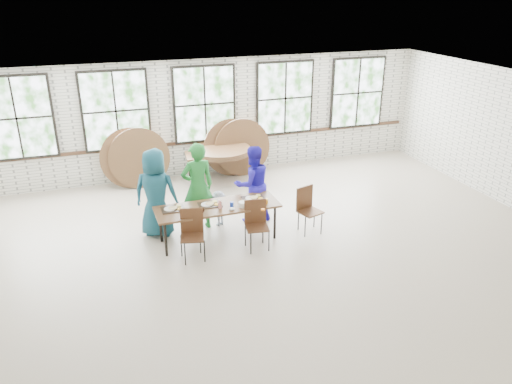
{
  "coord_description": "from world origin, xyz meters",
  "views": [
    {
      "loc": [
        -2.84,
        -7.87,
        4.72
      ],
      "look_at": [
        0.0,
        0.4,
        1.05
      ],
      "focal_mm": 35.0,
      "sensor_mm": 36.0,
      "label": 1
    }
  ],
  "objects_px": {
    "chair_near_right": "(256,220)",
    "chair_near_left": "(192,230)",
    "dining_table": "(218,208)",
    "storage_table": "(221,155)"
  },
  "relations": [
    {
      "from": "chair_near_right",
      "to": "chair_near_left",
      "type": "bearing_deg",
      "value": -171.56
    },
    {
      "from": "dining_table",
      "to": "chair_near_right",
      "type": "relative_size",
      "value": 2.54
    },
    {
      "from": "storage_table",
      "to": "chair_near_right",
      "type": "bearing_deg",
      "value": -89.08
    },
    {
      "from": "dining_table",
      "to": "chair_near_left",
      "type": "height_order",
      "value": "chair_near_left"
    },
    {
      "from": "chair_near_right",
      "to": "dining_table",
      "type": "bearing_deg",
      "value": 151.0
    },
    {
      "from": "dining_table",
      "to": "storage_table",
      "type": "relative_size",
      "value": 1.29
    },
    {
      "from": "dining_table",
      "to": "chair_near_right",
      "type": "xyz_separation_m",
      "value": [
        0.63,
        -0.48,
        -0.13
      ]
    },
    {
      "from": "dining_table",
      "to": "chair_near_left",
      "type": "xyz_separation_m",
      "value": [
        -0.61,
        -0.48,
        -0.13
      ]
    },
    {
      "from": "chair_near_left",
      "to": "chair_near_right",
      "type": "bearing_deg",
      "value": 13.26
    },
    {
      "from": "dining_table",
      "to": "storage_table",
      "type": "distance_m",
      "value": 3.27
    }
  ]
}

